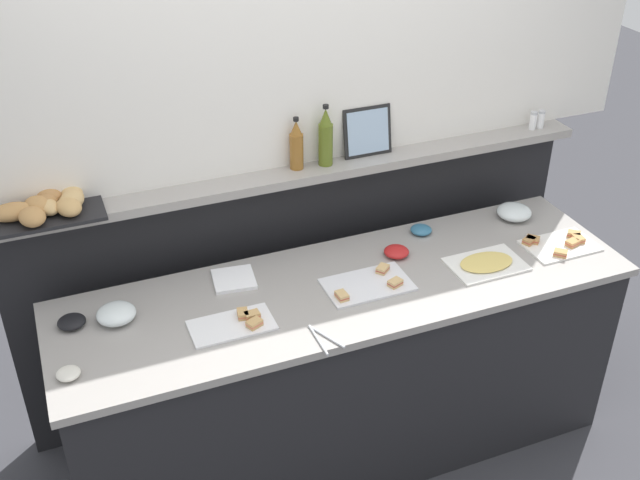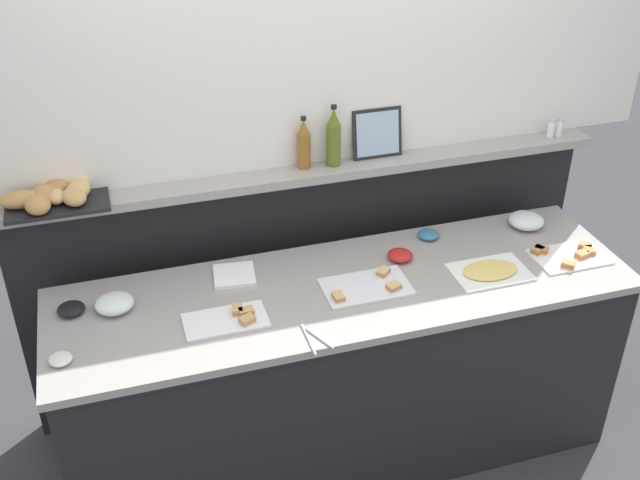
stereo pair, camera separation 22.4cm
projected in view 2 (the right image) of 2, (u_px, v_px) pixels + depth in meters
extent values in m
plane|color=#38383D|center=(307.00, 366.00, 4.10)|extent=(12.00, 12.00, 0.00)
cube|color=black|center=(343.00, 375.00, 3.38)|extent=(2.37, 0.66, 0.89)
cube|color=gray|center=(345.00, 290.00, 3.14)|extent=(2.41, 0.70, 0.03)
cube|color=black|center=(309.00, 280.00, 3.73)|extent=(2.69, 0.08, 1.21)
cube|color=gray|center=(312.00, 170.00, 3.36)|extent=(2.69, 0.22, 0.04)
cube|color=white|center=(306.00, 5.00, 3.05)|extent=(3.29, 0.08, 1.35)
cube|color=white|center=(225.00, 320.00, 2.93)|extent=(0.32, 0.17, 0.01)
cube|color=tan|center=(246.00, 313.00, 2.95)|extent=(0.06, 0.04, 0.01)
cube|color=#D1664C|center=(246.00, 312.00, 2.95)|extent=(0.06, 0.04, 0.01)
cube|color=tan|center=(246.00, 310.00, 2.94)|extent=(0.06, 0.04, 0.01)
cube|color=tan|center=(247.00, 321.00, 2.91)|extent=(0.07, 0.06, 0.01)
cube|color=#D1664C|center=(247.00, 320.00, 2.90)|extent=(0.07, 0.06, 0.01)
cube|color=tan|center=(247.00, 318.00, 2.90)|extent=(0.07, 0.06, 0.01)
cube|color=tan|center=(237.00, 311.00, 2.96)|extent=(0.05, 0.06, 0.01)
cube|color=#D1664C|center=(237.00, 310.00, 2.96)|extent=(0.05, 0.06, 0.01)
cube|color=tan|center=(237.00, 308.00, 2.95)|extent=(0.05, 0.06, 0.01)
cube|color=white|center=(569.00, 257.00, 3.31)|extent=(0.32, 0.21, 0.01)
cube|color=#B7844C|center=(568.00, 266.00, 3.23)|extent=(0.07, 0.07, 0.01)
cube|color=#B24738|center=(568.00, 265.00, 3.23)|extent=(0.07, 0.07, 0.01)
cube|color=#B7844C|center=(568.00, 263.00, 3.22)|extent=(0.07, 0.07, 0.01)
cube|color=#B7844C|center=(585.00, 247.00, 3.36)|extent=(0.07, 0.07, 0.01)
cube|color=#B24738|center=(585.00, 246.00, 3.35)|extent=(0.07, 0.07, 0.01)
cube|color=#B7844C|center=(585.00, 244.00, 3.35)|extent=(0.07, 0.07, 0.01)
cube|color=#B7844C|center=(582.00, 256.00, 3.30)|extent=(0.06, 0.05, 0.01)
cube|color=#B24738|center=(582.00, 255.00, 3.29)|extent=(0.06, 0.05, 0.01)
cube|color=#B7844C|center=(583.00, 253.00, 3.29)|extent=(0.06, 0.05, 0.01)
cube|color=#B7844C|center=(537.00, 252.00, 3.33)|extent=(0.07, 0.06, 0.01)
cube|color=#B24738|center=(538.00, 250.00, 3.32)|extent=(0.07, 0.06, 0.01)
cube|color=#B7844C|center=(538.00, 249.00, 3.32)|extent=(0.07, 0.06, 0.01)
cube|color=#B7844C|center=(589.00, 252.00, 3.32)|extent=(0.05, 0.06, 0.01)
cube|color=#B24738|center=(589.00, 251.00, 3.32)|extent=(0.05, 0.06, 0.01)
cube|color=#B7844C|center=(589.00, 249.00, 3.32)|extent=(0.05, 0.06, 0.01)
cube|color=#B7844C|center=(541.00, 251.00, 3.33)|extent=(0.07, 0.07, 0.01)
cube|color=#B24738|center=(541.00, 249.00, 3.33)|extent=(0.07, 0.07, 0.01)
cube|color=#B7844C|center=(542.00, 248.00, 3.33)|extent=(0.07, 0.07, 0.01)
cube|color=silver|center=(366.00, 287.00, 3.12)|extent=(0.36, 0.22, 0.01)
cube|color=tan|center=(394.00, 288.00, 3.10)|extent=(0.07, 0.06, 0.01)
cube|color=#B24738|center=(394.00, 286.00, 3.09)|extent=(0.07, 0.06, 0.01)
cube|color=tan|center=(394.00, 285.00, 3.09)|extent=(0.07, 0.06, 0.01)
cube|color=tan|center=(383.00, 274.00, 3.18)|extent=(0.07, 0.07, 0.01)
cube|color=#B24738|center=(383.00, 272.00, 3.18)|extent=(0.07, 0.07, 0.01)
cube|color=tan|center=(383.00, 270.00, 3.18)|extent=(0.07, 0.07, 0.01)
cube|color=tan|center=(338.00, 298.00, 3.03)|extent=(0.04, 0.06, 0.01)
cube|color=#B24738|center=(338.00, 297.00, 3.03)|extent=(0.04, 0.06, 0.01)
cube|color=tan|center=(338.00, 295.00, 3.03)|extent=(0.04, 0.06, 0.01)
cube|color=white|center=(490.00, 272.00, 3.21)|extent=(0.32, 0.22, 0.01)
ellipsoid|color=#E5C666|center=(490.00, 270.00, 3.20)|extent=(0.24, 0.15, 0.01)
ellipsoid|color=silver|center=(114.00, 303.00, 2.98)|extent=(0.15, 0.15, 0.06)
ellipsoid|color=#BF4C3F|center=(115.00, 305.00, 2.99)|extent=(0.12, 0.12, 0.04)
ellipsoid|color=silver|center=(526.00, 220.00, 3.52)|extent=(0.16, 0.16, 0.06)
ellipsoid|color=white|center=(526.00, 223.00, 3.53)|extent=(0.13, 0.13, 0.04)
ellipsoid|color=red|center=(400.00, 255.00, 3.30)|extent=(0.11, 0.11, 0.04)
ellipsoid|color=teal|center=(428.00, 234.00, 3.45)|extent=(0.10, 0.10, 0.03)
ellipsoid|color=black|center=(71.00, 309.00, 2.97)|extent=(0.11, 0.11, 0.04)
ellipsoid|color=silver|center=(61.00, 359.00, 2.72)|extent=(0.08, 0.08, 0.03)
cylinder|color=#B7BABF|center=(318.00, 337.00, 2.84)|extent=(0.08, 0.17, 0.01)
cylinder|color=#B7BABF|center=(309.00, 340.00, 2.83)|extent=(0.01, 0.18, 0.01)
sphere|color=#B7BABF|center=(302.00, 326.00, 2.90)|extent=(0.01, 0.01, 0.01)
cube|color=white|center=(234.00, 275.00, 3.19)|extent=(0.19, 0.19, 0.02)
cylinder|color=#8E5B23|center=(304.00, 151.00, 3.29)|extent=(0.06, 0.06, 0.16)
cone|color=#8E5B23|center=(303.00, 127.00, 3.24)|extent=(0.05, 0.05, 0.06)
cylinder|color=black|center=(303.00, 118.00, 3.22)|extent=(0.02, 0.02, 0.02)
cylinder|color=#56661E|center=(333.00, 145.00, 3.31)|extent=(0.06, 0.06, 0.19)
cone|color=#56661E|center=(334.00, 117.00, 3.24)|extent=(0.05, 0.05, 0.07)
cylinder|color=black|center=(334.00, 107.00, 3.22)|extent=(0.03, 0.03, 0.02)
cylinder|color=white|center=(551.00, 129.00, 3.60)|extent=(0.03, 0.03, 0.08)
cylinder|color=#B7BABF|center=(552.00, 120.00, 3.57)|extent=(0.03, 0.03, 0.01)
cylinder|color=white|center=(559.00, 128.00, 3.61)|extent=(0.03, 0.03, 0.08)
cylinder|color=#B7BABF|center=(561.00, 119.00, 3.58)|extent=(0.03, 0.03, 0.01)
cube|color=black|center=(58.00, 202.00, 3.06)|extent=(0.40, 0.26, 0.02)
ellipsoid|color=tan|center=(79.00, 183.00, 3.11)|extent=(0.11, 0.15, 0.06)
ellipsoid|color=#B7844C|center=(20.00, 199.00, 2.98)|extent=(0.16, 0.10, 0.07)
ellipsoid|color=#B7844C|center=(45.00, 194.00, 3.02)|extent=(0.14, 0.15, 0.07)
ellipsoid|color=#B7844C|center=(38.00, 205.00, 2.95)|extent=(0.12, 0.14, 0.07)
ellipsoid|color=tan|center=(74.00, 197.00, 3.01)|extent=(0.12, 0.15, 0.06)
ellipsoid|color=tan|center=(78.00, 190.00, 3.05)|extent=(0.14, 0.16, 0.06)
ellipsoid|color=tan|center=(54.00, 196.00, 3.02)|extent=(0.12, 0.14, 0.06)
ellipsoid|color=#AD7A47|center=(57.00, 185.00, 3.09)|extent=(0.14, 0.15, 0.07)
ellipsoid|color=#AD7A47|center=(51.00, 193.00, 3.04)|extent=(0.16, 0.16, 0.06)
cube|color=black|center=(377.00, 133.00, 3.38)|extent=(0.23, 0.05, 0.22)
cube|color=#99B2CC|center=(378.00, 134.00, 3.37)|extent=(0.20, 0.04, 0.19)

